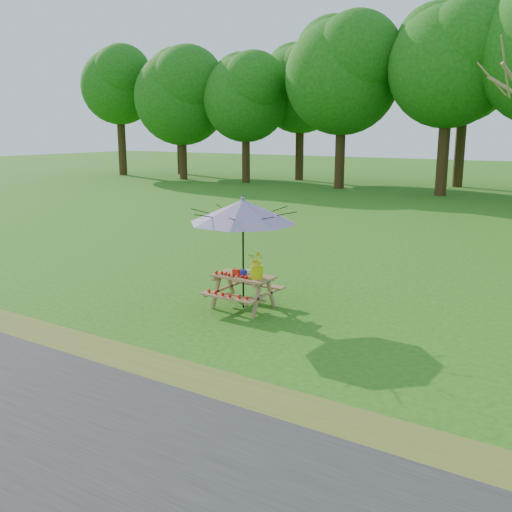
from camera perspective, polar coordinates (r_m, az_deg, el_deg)
The scene contains 8 objects.
ground at distance 12.63m, azimuth -11.99°, elevation -3.80°, with size 120.00×120.00×0.00m, color #286112.
drygrass_strip at distance 10.92m, azimuth -22.38°, elevation -7.09°, with size 120.00×1.20×0.01m, color olive.
treeline at distance 32.06m, azimuth 17.92°, elevation 20.10°, with size 60.00×12.00×16.00m, color #19520E, non-canonical shape.
picnic_table at distance 11.38m, azimuth -1.28°, elevation -3.63°, with size 1.20×1.32×0.67m.
patio_umbrella at distance 11.03m, azimuth -1.32°, elevation 4.49°, with size 2.80×2.80×2.25m.
produce_bins at distance 11.31m, azimuth -1.41°, elevation -1.64°, with size 0.36×0.37×0.13m.
tomatoes_row at distance 11.22m, azimuth -2.43°, elevation -1.87°, with size 0.77×0.13×0.07m, color red, non-canonical shape.
flower_bucket at distance 11.00m, azimuth 0.09°, elevation -0.74°, with size 0.35×0.31×0.55m.
Camera 1 is at (8.60, -8.56, 3.51)m, focal length 40.00 mm.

